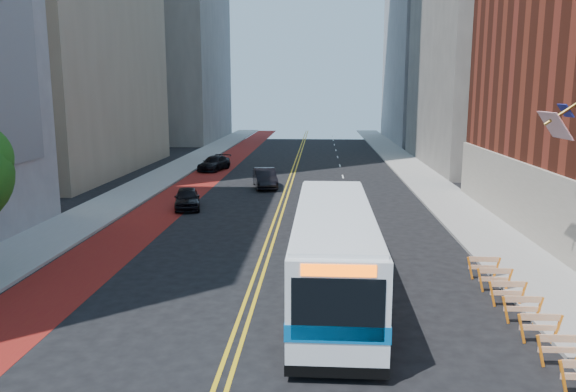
{
  "coord_description": "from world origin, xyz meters",
  "views": [
    {
      "loc": [
        2.61,
        -14.41,
        7.89
      ],
      "look_at": [
        1.34,
        8.0,
        3.7
      ],
      "focal_mm": 35.0,
      "sensor_mm": 36.0,
      "label": 1
    }
  ],
  "objects_px": {
    "car_a": "(187,198)",
    "car_c": "(214,163)",
    "car_b": "(265,178)",
    "transit_bus": "(334,250)"
  },
  "relations": [
    {
      "from": "car_a",
      "to": "car_c",
      "type": "xyz_separation_m",
      "value": [
        -1.66,
        18.79,
        0.01
      ]
    },
    {
      "from": "car_a",
      "to": "car_b",
      "type": "distance_m",
      "value": 9.77
    },
    {
      "from": "car_a",
      "to": "car_b",
      "type": "height_order",
      "value": "car_b"
    },
    {
      "from": "car_b",
      "to": "car_c",
      "type": "distance_m",
      "value": 11.84
    },
    {
      "from": "car_b",
      "to": "car_a",
      "type": "bearing_deg",
      "value": -128.78
    },
    {
      "from": "car_a",
      "to": "car_b",
      "type": "relative_size",
      "value": 0.86
    },
    {
      "from": "car_a",
      "to": "car_c",
      "type": "relative_size",
      "value": 0.84
    },
    {
      "from": "transit_bus",
      "to": "car_c",
      "type": "xyz_separation_m",
      "value": [
        -11.25,
        35.14,
        -1.17
      ]
    },
    {
      "from": "car_b",
      "to": "car_c",
      "type": "height_order",
      "value": "car_b"
    },
    {
      "from": "transit_bus",
      "to": "car_b",
      "type": "height_order",
      "value": "transit_bus"
    }
  ]
}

